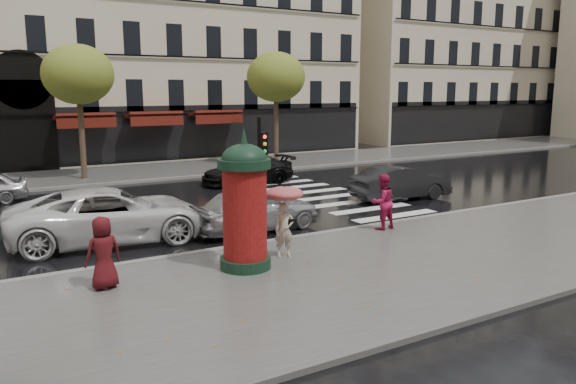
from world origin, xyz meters
TOP-DOWN VIEW (x-y plane):
  - ground at (0.00, 0.00)m, footprint 160.00×160.00m
  - near_sidewalk at (0.00, -0.50)m, footprint 90.00×7.00m
  - far_sidewalk at (0.00, 19.00)m, footprint 90.00×6.00m
  - near_kerb at (0.00, 3.00)m, footprint 90.00×0.25m
  - far_kerb at (0.00, 16.00)m, footprint 90.00×0.25m
  - zebra_crossing at (6.00, 9.60)m, footprint 3.60×11.75m
  - bldg_far_right at (34.00, 30.00)m, footprint 24.00×14.00m
  - tree_far_left at (-2.00, 18.00)m, footprint 3.40×3.40m
  - tree_far_right at (9.00, 18.00)m, footprint 3.40×3.40m
  - woman_umbrella at (-0.15, 1.41)m, footprint 1.01×1.01m
  - woman_red at (4.00, 2.40)m, footprint 0.87×0.68m
  - man_burgundy at (-4.81, 1.37)m, footprint 0.86×0.63m
  - morris_column at (-1.47, 1.08)m, footprint 1.29×1.29m
  - traffic_light at (-0.14, 2.73)m, footprint 0.24×0.34m
  - car_silver at (0.66, 4.64)m, footprint 4.40×2.13m
  - car_darkgrey at (8.26, 6.28)m, footprint 4.36×1.87m
  - car_white at (-3.61, 5.65)m, footprint 6.13×3.37m
  - car_black at (4.57, 12.99)m, footprint 4.54×1.90m

SIDE VIEW (x-z plane):
  - ground at x=0.00m, z-range 0.00..0.00m
  - zebra_crossing at x=6.00m, z-range 0.00..0.01m
  - near_sidewalk at x=0.00m, z-range 0.00..0.12m
  - far_sidewalk at x=0.00m, z-range 0.00..0.12m
  - near_kerb at x=0.00m, z-range 0.00..0.14m
  - far_kerb at x=0.00m, z-range 0.00..0.14m
  - car_black at x=4.57m, z-range 0.00..1.31m
  - car_darkgrey at x=8.26m, z-range 0.00..1.40m
  - car_silver at x=0.66m, z-range 0.00..1.45m
  - car_white at x=-3.61m, z-range 0.00..1.63m
  - man_burgundy at x=-4.81m, z-range 0.12..1.75m
  - woman_red at x=4.00m, z-range 0.12..1.87m
  - woman_umbrella at x=-0.15m, z-range 0.43..2.37m
  - morris_column at x=-1.47m, z-range 0.05..3.53m
  - traffic_light at x=-0.14m, z-range 0.50..4.12m
  - tree_far_left at x=-2.00m, z-range 1.85..8.49m
  - tree_far_right at x=9.00m, z-range 1.85..8.49m
  - bldg_far_right at x=34.00m, z-range -0.14..22.76m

